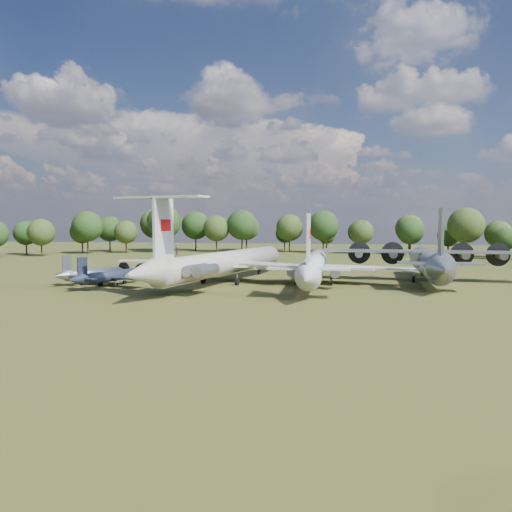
% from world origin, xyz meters
% --- Properties ---
extents(ground, '(300.00, 300.00, 0.00)m').
position_xyz_m(ground, '(0.00, 0.00, 0.00)').
color(ground, '#294015').
rests_on(ground, ground).
extents(il62_airliner, '(53.65, 62.82, 5.33)m').
position_xyz_m(il62_airliner, '(1.70, 1.70, 2.67)').
color(il62_airliner, silver).
rests_on(il62_airliner, ground).
extents(tu104_jet, '(36.48, 48.38, 4.80)m').
position_xyz_m(tu104_jet, '(16.35, 2.23, 2.40)').
color(tu104_jet, silver).
rests_on(tu104_jet, ground).
extents(an12_transport, '(38.30, 42.32, 5.32)m').
position_xyz_m(an12_transport, '(35.54, 8.71, 2.66)').
color(an12_transport, '#A5A8AD').
rests_on(an12_transport, ground).
extents(small_prop_west, '(17.34, 20.29, 2.53)m').
position_xyz_m(small_prop_west, '(-15.36, -6.10, 1.26)').
color(small_prop_west, black).
rests_on(small_prop_west, ground).
extents(small_prop_northwest, '(16.98, 19.64, 2.42)m').
position_xyz_m(small_prop_northwest, '(-20.52, -1.63, 1.21)').
color(small_prop_northwest, '#9FA2A7').
rests_on(small_prop_northwest, ground).
extents(person_on_il62, '(0.84, 0.76, 1.92)m').
position_xyz_m(person_on_il62, '(-1.89, -12.80, 6.29)').
color(person_on_il62, '#8F6349').
rests_on(person_on_il62, il62_airliner).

